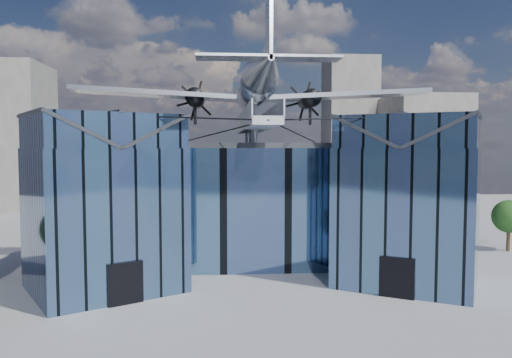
{
  "coord_description": "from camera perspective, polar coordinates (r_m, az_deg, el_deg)",
  "views": [
    {
      "loc": [
        -2.83,
        -34.86,
        9.67
      ],
      "look_at": [
        0.0,
        2.0,
        7.2
      ],
      "focal_mm": 35.0,
      "sensor_mm": 36.0,
      "label": 1
    }
  ],
  "objects": [
    {
      "name": "museum",
      "position": [
        40.99,
        -0.41,
        -1.96
      ],
      "size": [
        32.88,
        24.5,
        17.6
      ],
      "color": "#486994",
      "rests_on": "ground"
    },
    {
      "name": "ground_plane",
      "position": [
        36.29,
        0.25,
        -11.63
      ],
      "size": [
        120.0,
        120.0,
        0.0
      ],
      "primitive_type": "plane",
      "color": "gray"
    },
    {
      "name": "tree_side_e",
      "position": [
        51.33,
        26.94,
        -3.85
      ],
      "size": [
        3.5,
        3.5,
        4.72
      ],
      "rotation": [
        0.0,
        0.0,
        -0.18
      ],
      "color": "#352615",
      "rests_on": "ground"
    },
    {
      "name": "bg_towers",
      "position": [
        85.46,
        -1.52,
        4.05
      ],
      "size": [
        77.0,
        24.5,
        26.0
      ],
      "color": "slate",
      "rests_on": "ground"
    }
  ]
}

